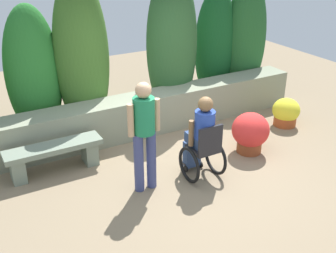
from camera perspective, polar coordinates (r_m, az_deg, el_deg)
The scene contains 8 objects.
ground_plane at distance 6.65m, azimuth 2.89°, elevation -6.25°, with size 13.61×13.61×0.00m, color #867358.
stone_retaining_wall at distance 7.77m, azimuth -3.54°, elevation 1.68°, with size 6.55×0.55×0.73m, color gray.
hedge_backdrop at distance 7.99m, azimuth -5.85°, elevation 9.58°, with size 6.76×0.98×2.88m.
stone_bench at distance 6.76m, azimuth -15.19°, elevation -3.64°, with size 1.50×0.38×0.46m.
person_in_wheelchair at distance 6.27m, azimuth 4.63°, elevation -1.85°, with size 0.53×0.66×1.33m.
person_standing_companion at distance 5.81m, azimuth -3.23°, elevation -0.47°, with size 0.49×0.30×1.65m.
flower_pot_purple_near at distance 7.20m, azimuth 11.10°, elevation -0.81°, with size 0.63×0.63×0.71m.
flower_pot_terracotta_by_wall at distance 8.39m, azimuth 15.70°, elevation 1.84°, with size 0.52×0.52×0.55m.
Camera 1 is at (-3.05, -4.77, 3.49)m, focal length 44.92 mm.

